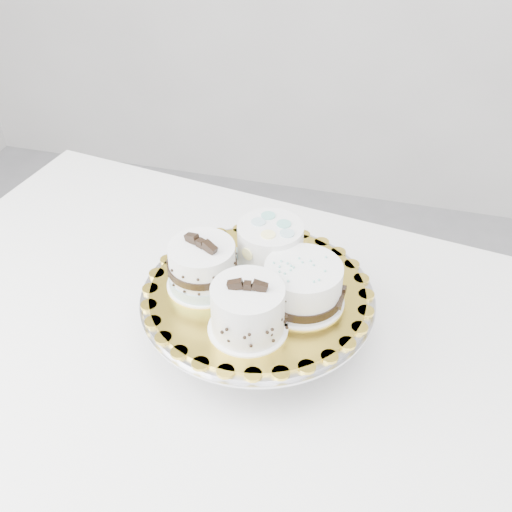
% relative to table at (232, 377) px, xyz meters
% --- Properties ---
extents(table, '(1.38, 1.02, 0.75)m').
position_rel_table_xyz_m(table, '(0.00, 0.00, 0.00)').
color(table, white).
rests_on(table, floor).
extents(cake_stand, '(0.36, 0.36, 0.10)m').
position_rel_table_xyz_m(cake_stand, '(0.04, 0.03, 0.14)').
color(cake_stand, gray).
rests_on(cake_stand, table).
extents(cake_board, '(0.38, 0.38, 0.00)m').
position_rel_table_xyz_m(cake_board, '(0.04, 0.03, 0.17)').
color(cake_board, gold).
rests_on(cake_board, cake_stand).
extents(cake_swirl, '(0.12, 0.12, 0.09)m').
position_rel_table_xyz_m(cake_swirl, '(0.04, -0.05, 0.21)').
color(cake_swirl, white).
rests_on(cake_swirl, cake_board).
extents(cake_banded, '(0.13, 0.13, 0.09)m').
position_rel_table_xyz_m(cake_banded, '(-0.05, 0.02, 0.21)').
color(cake_banded, white).
rests_on(cake_banded, cake_board).
extents(cake_dots, '(0.13, 0.13, 0.08)m').
position_rel_table_xyz_m(cake_dots, '(0.04, 0.10, 0.21)').
color(cake_dots, white).
rests_on(cake_dots, cake_board).
extents(cake_ribbon, '(0.13, 0.13, 0.07)m').
position_rel_table_xyz_m(cake_ribbon, '(0.11, 0.03, 0.20)').
color(cake_ribbon, white).
rests_on(cake_ribbon, cake_board).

